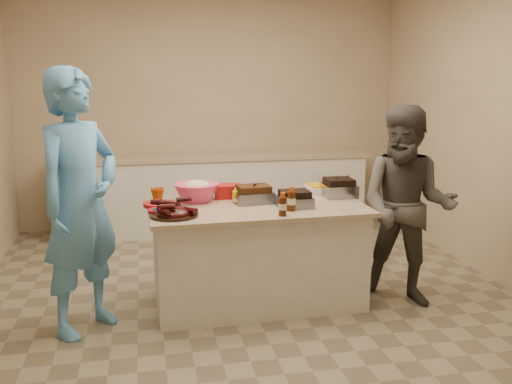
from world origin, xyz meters
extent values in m
cube|color=#47230F|center=(0.05, 0.07, 0.81)|extent=(0.32, 0.26, 0.09)
cube|color=black|center=(0.34, -0.13, 0.81)|extent=(0.27, 0.22, 0.08)
cube|color=gray|center=(0.80, 0.16, 0.81)|extent=(0.27, 0.27, 0.11)
cylinder|color=silver|center=(0.04, 0.31, 0.81)|extent=(0.34, 0.34, 0.05)
cube|color=#E99F0D|center=(0.73, 0.33, 0.81)|extent=(0.32, 0.24, 0.08)
cylinder|color=#3A1906|center=(0.18, -0.39, 0.81)|extent=(0.06, 0.06, 0.17)
cylinder|color=#3A1906|center=(0.28, -0.25, 0.81)|extent=(0.06, 0.06, 0.19)
cylinder|color=#E2C800|center=(-0.10, 0.08, 0.81)|extent=(0.05, 0.05, 0.13)
imported|color=silver|center=(-0.05, 0.08, 0.81)|extent=(0.14, 0.05, 0.14)
cylinder|color=maroon|center=(-0.70, 0.09, 0.81)|extent=(0.25, 0.25, 0.03)
cylinder|color=maroon|center=(-0.70, -0.13, 0.81)|extent=(0.20, 0.20, 0.03)
imported|color=#AC4609|center=(-0.71, 0.29, 0.81)|extent=(0.11, 0.11, 0.11)
cube|color=maroon|center=(-0.12, 0.29, 0.81)|extent=(0.22, 0.17, 0.11)
imported|color=#569DD9|center=(-1.26, -0.28, 0.00)|extent=(1.87, 1.76, 0.45)
imported|color=#4F4B46|center=(1.21, -0.27, 0.00)|extent=(1.53, 1.76, 0.60)
camera|label=1|loc=(-0.81, -4.33, 1.84)|focal=40.00mm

